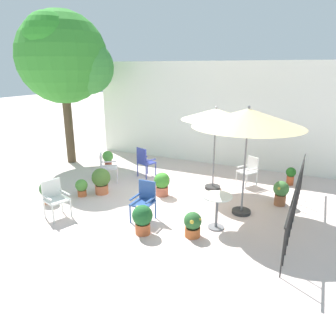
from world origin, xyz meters
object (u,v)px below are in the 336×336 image
object	(u,v)px
shade_tree	(64,57)
patio_chair_0	(106,166)
patio_umbrella_0	(216,115)
potted_plant_2	(143,218)
patio_umbrella_1	(248,118)
patio_chair_2	(55,196)
patio_chair_3	(145,199)
patio_chair_1	(249,169)
potted_plant_1	(281,192)
potted_plant_4	(291,175)
cafe_table_0	(217,206)
potted_plant_5	(193,224)
potted_plant_7	(82,187)
potted_plant_8	(47,191)
potted_plant_0	(162,183)
patio_chair_4	(144,160)
potted_plant_6	(101,180)
potted_plant_3	(108,157)

from	to	relation	value
shade_tree	patio_chair_0	xyz separation A→B (m)	(2.41, -1.25, -3.14)
patio_umbrella_0	potted_plant_2	world-z (taller)	patio_umbrella_0
shade_tree	patio_umbrella_1	world-z (taller)	shade_tree
patio_chair_2	patio_chair_3	distance (m)	2.08
patio_umbrella_0	patio_chair_1	size ratio (longest dim) A/B	2.77
patio_chair_2	potted_plant_1	bearing A→B (deg)	32.79
patio_chair_0	potted_plant_4	size ratio (longest dim) A/B	1.65
shade_tree	patio_chair_0	world-z (taller)	shade_tree
patio_chair_1	potted_plant_4	size ratio (longest dim) A/B	1.58
cafe_table_0	potted_plant_5	size ratio (longest dim) A/B	1.41
patio_chair_2	potted_plant_7	world-z (taller)	patio_chair_2
patio_chair_3	potted_plant_4	xyz separation A→B (m)	(2.77, 3.82, -0.20)
patio_chair_1	potted_plant_2	bearing A→B (deg)	-109.34
shade_tree	potted_plant_8	size ratio (longest dim) A/B	8.88
potted_plant_0	patio_chair_1	bearing A→B (deg)	43.12
potted_plant_5	potted_plant_7	size ratio (longest dim) A/B	1.13
potted_plant_8	patio_chair_0	bearing A→B (deg)	77.84
patio_umbrella_1	potted_plant_5	xyz separation A→B (m)	(-0.65, -1.53, -1.99)
potted_plant_1	potted_plant_5	size ratio (longest dim) A/B	1.19
patio_chair_3	patio_chair_4	size ratio (longest dim) A/B	0.93
patio_chair_3	patio_chair_0	bearing A→B (deg)	143.86
potted_plant_4	potted_plant_5	distance (m)	4.35
patio_chair_4	potted_plant_5	world-z (taller)	patio_chair_4
potted_plant_6	patio_chair_3	bearing A→B (deg)	-24.36
patio_chair_3	potted_plant_1	world-z (taller)	patio_chair_3
patio_chair_1	potted_plant_0	bearing A→B (deg)	-136.88
cafe_table_0	patio_chair_2	bearing A→B (deg)	-162.73
patio_chair_4	potted_plant_2	size ratio (longest dim) A/B	1.51
potted_plant_6	potted_plant_4	bearing A→B (deg)	32.89
patio_chair_0	patio_chair_1	distance (m)	4.25
patio_umbrella_0	potted_plant_5	distance (m)	3.37
patio_umbrella_1	cafe_table_0	world-z (taller)	patio_umbrella_1
patio_chair_4	patio_umbrella_0	bearing A→B (deg)	-1.09
patio_umbrella_1	potted_plant_4	world-z (taller)	patio_umbrella_1
potted_plant_3	potted_plant_1	bearing A→B (deg)	-8.56
potted_plant_1	potted_plant_4	bearing A→B (deg)	87.41
patio_umbrella_0	patio_chair_4	xyz separation A→B (m)	(-2.27, 0.04, -1.56)
shade_tree	potted_plant_2	size ratio (longest dim) A/B	8.14
shade_tree	potted_plant_2	bearing A→B (deg)	-35.26
patio_chair_2	potted_plant_4	world-z (taller)	patio_chair_2
potted_plant_4	patio_chair_0	bearing A→B (deg)	-156.90
patio_chair_4	potted_plant_5	size ratio (longest dim) A/B	1.79
shade_tree	potted_plant_5	xyz separation A→B (m)	(5.98, -3.19, -3.38)
cafe_table_0	potted_plant_0	bearing A→B (deg)	148.79
potted_plant_6	potted_plant_8	xyz separation A→B (m)	(-0.86, -1.12, -0.07)
patio_chair_3	potted_plant_1	bearing A→B (deg)	38.83
patio_chair_1	potted_plant_0	xyz separation A→B (m)	(-1.94, -1.82, -0.14)
shade_tree	potted_plant_3	bearing A→B (deg)	5.37
potted_plant_1	potted_plant_4	distance (m)	1.66
potted_plant_3	patio_chair_1	bearing A→B (deg)	2.29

